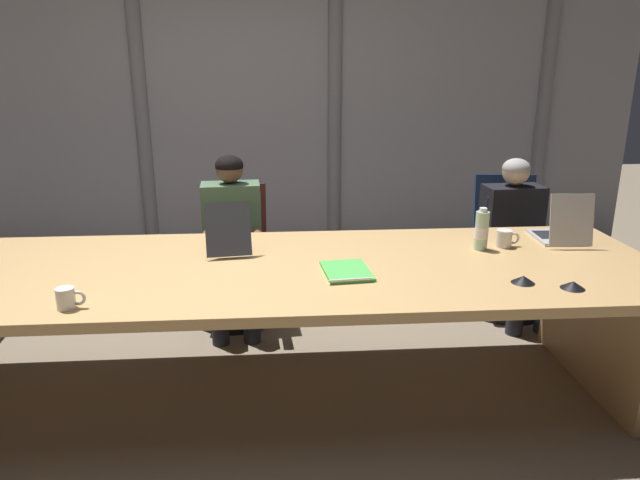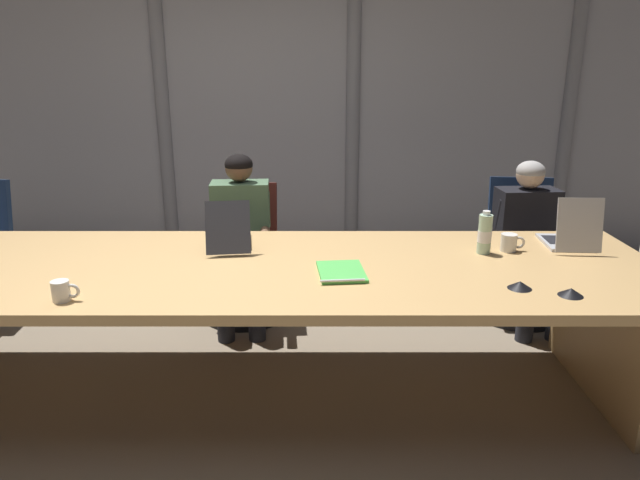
% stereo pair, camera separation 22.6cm
% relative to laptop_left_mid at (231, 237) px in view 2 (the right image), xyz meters
% --- Properties ---
extents(ground_plane, '(14.01, 14.01, 0.00)m').
position_rel_laptop_left_mid_xyz_m(ground_plane, '(-0.03, -0.31, -0.79)').
color(ground_plane, '#7F705B').
extents(conference_table, '(4.54, 1.23, 0.74)m').
position_rel_laptop_left_mid_xyz_m(conference_table, '(-0.03, -0.31, -0.19)').
color(conference_table, tan).
rests_on(conference_table, ground_plane).
extents(curtain_backdrop, '(7.00, 0.17, 2.77)m').
position_rel_laptop_left_mid_xyz_m(curtain_backdrop, '(-0.03, 2.07, 0.59)').
color(curtain_backdrop, '#9999A0').
rests_on(curtain_backdrop, ground_plane).
extents(laptop_left_mid, '(0.29, 0.44, 0.28)m').
position_rel_laptop_left_mid_xyz_m(laptop_left_mid, '(0.00, 0.00, 0.00)').
color(laptop_left_mid, '#2D2D33').
rests_on(laptop_left_mid, conference_table).
extents(laptop_center, '(0.26, 0.38, 0.31)m').
position_rel_laptop_left_mid_xyz_m(laptop_center, '(1.89, -0.01, 0.00)').
color(laptop_center, '#BCBCC1').
rests_on(laptop_center, conference_table).
extents(office_chair_left_mid, '(0.60, 0.60, 0.91)m').
position_rel_laptop_left_mid_xyz_m(office_chair_left_mid, '(-0.03, 0.77, -0.46)').
color(office_chair_left_mid, '#511E19').
rests_on(office_chair_left_mid, ground_plane).
extents(office_chair_center, '(0.60, 0.60, 0.95)m').
position_rel_laptop_left_mid_xyz_m(office_chair_center, '(1.91, 0.77, -0.44)').
color(office_chair_center, navy).
rests_on(office_chair_center, ground_plane).
extents(person_left_mid, '(0.42, 0.56, 1.15)m').
position_rel_laptop_left_mid_xyz_m(person_left_mid, '(-0.02, 0.61, -0.15)').
color(person_left_mid, '#4C6B4C').
rests_on(person_left_mid, ground_plane).
extents(person_center, '(0.43, 0.56, 1.11)m').
position_rel_laptop_left_mid_xyz_m(person_center, '(1.90, 0.61, -0.17)').
color(person_center, black).
rests_on(person_center, ground_plane).
extents(water_bottle_primary, '(0.07, 0.07, 0.24)m').
position_rel_laptop_left_mid_xyz_m(water_bottle_primary, '(1.39, -0.12, 0.05)').
color(water_bottle_primary, '#ADD1B2').
rests_on(water_bottle_primary, conference_table).
extents(coffee_mug_near, '(0.12, 0.08, 0.09)m').
position_rel_laptop_left_mid_xyz_m(coffee_mug_near, '(-0.61, -0.77, -0.01)').
color(coffee_mug_near, white).
rests_on(coffee_mug_near, conference_table).
extents(coffee_mug_far, '(0.13, 0.09, 0.10)m').
position_rel_laptop_left_mid_xyz_m(coffee_mug_far, '(1.54, -0.08, -0.01)').
color(coffee_mug_far, white).
rests_on(coffee_mug_far, conference_table).
extents(conference_mic_left_side, '(0.11, 0.11, 0.03)m').
position_rel_laptop_left_mid_xyz_m(conference_mic_left_side, '(1.42, -0.63, -0.04)').
color(conference_mic_left_side, black).
rests_on(conference_mic_left_side, conference_table).
extents(conference_mic_middle, '(0.11, 0.11, 0.03)m').
position_rel_laptop_left_mid_xyz_m(conference_mic_middle, '(1.61, -0.71, -0.04)').
color(conference_mic_middle, black).
rests_on(conference_mic_middle, conference_table).
extents(spiral_notepad, '(0.25, 0.33, 0.03)m').
position_rel_laptop_left_mid_xyz_m(spiral_notepad, '(0.61, -0.43, -0.05)').
color(spiral_notepad, '#4CB74C').
rests_on(spiral_notepad, conference_table).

